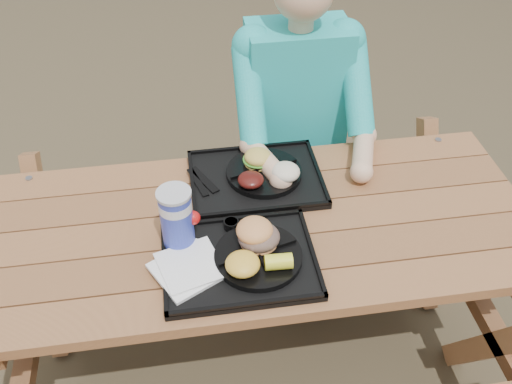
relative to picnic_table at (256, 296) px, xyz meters
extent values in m
plane|color=#999999|center=(0.00, 0.00, -0.38)|extent=(60.00, 60.00, 0.00)
cube|color=black|center=(-0.07, -0.17, 0.39)|extent=(0.45, 0.35, 0.02)
cube|color=black|center=(0.03, 0.20, 0.39)|extent=(0.45, 0.35, 0.02)
cylinder|color=black|center=(-0.02, -0.17, 0.41)|extent=(0.26, 0.26, 0.02)
cylinder|color=black|center=(0.06, 0.21, 0.41)|extent=(0.26, 0.26, 0.02)
cube|color=white|center=(-0.23, -0.19, 0.40)|extent=(0.24, 0.24, 0.02)
cylinder|color=#1627A6|center=(-0.25, -0.07, 0.49)|extent=(0.10, 0.10, 0.19)
cylinder|color=black|center=(-0.08, -0.03, 0.41)|extent=(0.05, 0.05, 0.03)
cylinder|color=gold|center=(-0.01, -0.05, 0.41)|extent=(0.05, 0.05, 0.03)
ellipsoid|color=yellow|center=(-0.07, -0.23, 0.44)|extent=(0.10, 0.10, 0.05)
cube|color=black|center=(-0.15, 0.21, 0.40)|extent=(0.10, 0.15, 0.01)
ellipsoid|color=#49120E|center=(0.00, 0.14, 0.43)|extent=(0.09, 0.09, 0.04)
ellipsoid|color=white|center=(0.12, 0.16, 0.44)|extent=(0.10, 0.10, 0.05)
camera|label=1|loc=(-0.20, -1.29, 1.65)|focal=40.00mm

